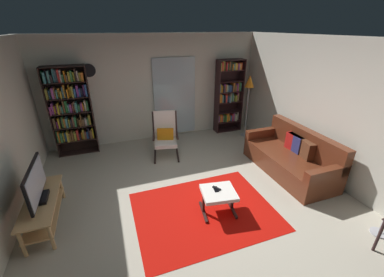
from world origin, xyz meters
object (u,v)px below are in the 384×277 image
object	(u,v)px
bookshelf_near_sofa	(228,95)
tv_stand	(43,208)
ottoman	(219,195)
cell_phone	(216,189)
tv_remote	(217,188)
bookshelf_near_tv	(71,109)
wall_clock	(89,70)
floor_lamp_by_shelf	(249,86)
leather_sofa	(291,158)
lounge_armchair	(165,133)
television	(36,184)

from	to	relation	value
bookshelf_near_sofa	tv_stand	bearing A→B (deg)	-150.66
ottoman	cell_phone	distance (m)	0.10
bookshelf_near_sofa	tv_remote	world-z (taller)	bookshelf_near_sofa
bookshelf_near_tv	wall_clock	xyz separation A→B (m)	(0.50, 0.19, 0.79)
tv_remote	floor_lamp_by_shelf	world-z (taller)	floor_lamp_by_shelf
bookshelf_near_sofa	ottoman	world-z (taller)	bookshelf_near_sofa
tv_stand	cell_phone	world-z (taller)	tv_stand
tv_remote	wall_clock	bearing A→B (deg)	86.98
floor_lamp_by_shelf	wall_clock	bearing A→B (deg)	169.75
leather_sofa	lounge_armchair	world-z (taller)	lounge_armchair
television	bookshelf_near_tv	xyz separation A→B (m)	(0.33, 2.34, 0.36)
bookshelf_near_tv	bookshelf_near_sofa	size ratio (longest dim) A/B	1.02
television	wall_clock	xyz separation A→B (m)	(0.84, 2.53, 1.15)
floor_lamp_by_shelf	tv_remote	bearing A→B (deg)	-129.41
tv_stand	television	bearing A→B (deg)	84.31
tv_stand	floor_lamp_by_shelf	world-z (taller)	floor_lamp_by_shelf
tv_remote	ottoman	bearing A→B (deg)	-118.33
cell_phone	ottoman	bearing A→B (deg)	-59.36
tv_stand	ottoman	world-z (taller)	tv_stand
floor_lamp_by_shelf	bookshelf_near_sofa	bearing A→B (deg)	120.25
wall_clock	floor_lamp_by_shelf	bearing A→B (deg)	-10.25
tv_stand	floor_lamp_by_shelf	distance (m)	5.05
bookshelf_near_tv	wall_clock	size ratio (longest dim) A/B	6.92
lounge_armchair	floor_lamp_by_shelf	size ratio (longest dim) A/B	0.63
tv_stand	leather_sofa	xyz separation A→B (m)	(4.49, -0.03, 0.02)
bookshelf_near_tv	floor_lamp_by_shelf	xyz separation A→B (m)	(4.23, -0.48, 0.30)
tv_stand	wall_clock	distance (m)	3.11
lounge_armchair	wall_clock	distance (m)	2.19
television	wall_clock	world-z (taller)	wall_clock
cell_phone	bookshelf_near_tv	bearing A→B (deg)	134.80
ottoman	floor_lamp_by_shelf	size ratio (longest dim) A/B	0.36
leather_sofa	bookshelf_near_sofa	bearing A→B (deg)	95.16
cell_phone	wall_clock	world-z (taller)	wall_clock
tv_remote	tv_stand	bearing A→B (deg)	135.67
bookshelf_near_sofa	tv_remote	xyz separation A→B (m)	(-1.71, -2.96, -0.64)
leather_sofa	floor_lamp_by_shelf	bearing A→B (deg)	87.55
television	wall_clock	bearing A→B (deg)	71.75
television	floor_lamp_by_shelf	size ratio (longest dim) A/B	0.57
television	bookshelf_near_tv	distance (m)	2.39
tv_stand	leather_sofa	world-z (taller)	leather_sofa
bookshelf_near_sofa	floor_lamp_by_shelf	size ratio (longest dim) A/B	1.21
wall_clock	leather_sofa	bearing A→B (deg)	-35.36
television	tv_stand	bearing A→B (deg)	-95.69
tv_remote	cell_phone	size ratio (longest dim) A/B	1.03
tv_stand	ottoman	xyz separation A→B (m)	(2.56, -0.63, 0.03)
tv_remote	wall_clock	size ratio (longest dim) A/B	0.50
lounge_armchair	floor_lamp_by_shelf	bearing A→B (deg)	8.59
lounge_armchair	wall_clock	bearing A→B (deg)	144.21
television	tv_remote	world-z (taller)	television
ottoman	cell_phone	world-z (taller)	cell_phone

